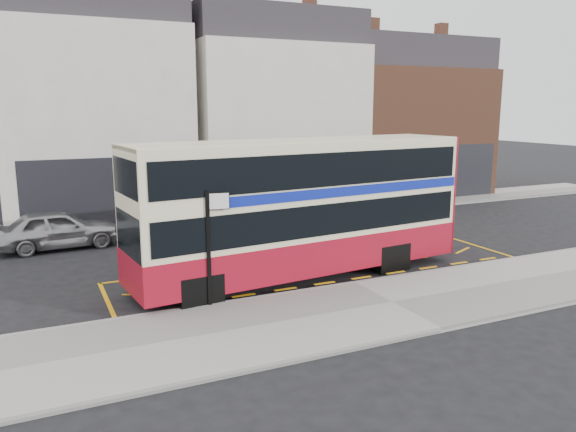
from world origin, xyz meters
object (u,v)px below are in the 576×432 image
car_grey (274,212)px  street_tree_right (383,148)px  double_decker_bus (303,206)px  car_silver (58,229)px  bus_stop_post (211,237)px  car_white (354,200)px

car_grey → street_tree_right: size_ratio=0.91×
double_decker_bus → car_silver: double_decker_bus is taller
bus_stop_post → car_grey: (5.74, 9.00, -1.33)m
double_decker_bus → car_white: (7.10, 8.39, -1.56)m
bus_stop_post → street_tree_right: 17.92m
car_grey → car_silver: bearing=85.8°
car_grey → double_decker_bus: bearing=158.1°
car_silver → car_grey: size_ratio=1.08×
car_grey → car_white: car_white is taller
bus_stop_post → double_decker_bus: bearing=32.6°
double_decker_bus → street_tree_right: 14.23m
car_white → street_tree_right: 4.10m
bus_stop_post → car_silver: 9.54m
double_decker_bus → street_tree_right: street_tree_right is taller
bus_stop_post → street_tree_right: bearing=48.9°
car_white → double_decker_bus: bearing=131.2°
car_silver → car_grey: 9.10m
car_silver → street_tree_right: 17.24m
car_silver → car_white: size_ratio=0.88×
bus_stop_post → car_silver: size_ratio=0.70×
double_decker_bus → car_grey: size_ratio=2.70×
double_decker_bus → car_grey: bearing=67.5°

